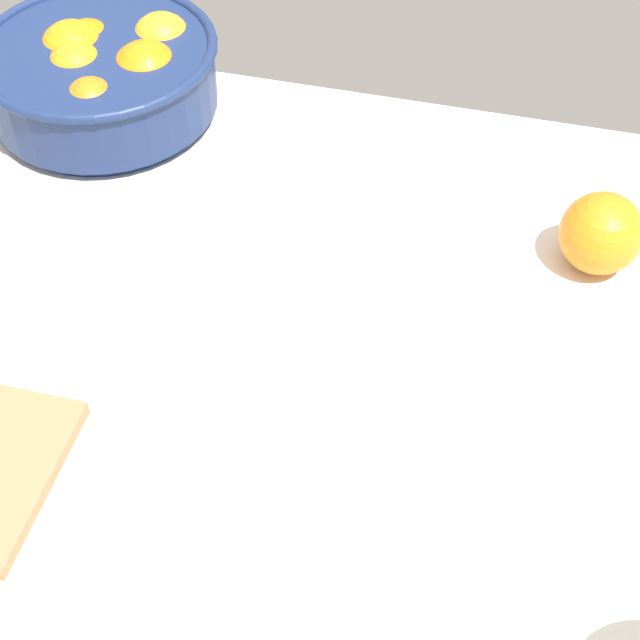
{
  "coord_description": "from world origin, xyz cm",
  "views": [
    {
      "loc": [
        9.99,
        -52.85,
        71.52
      ],
      "look_at": [
        -3.74,
        1.45,
        8.67
      ],
      "focal_mm": 54.94,
      "sensor_mm": 36.0,
      "label": 1
    }
  ],
  "objects": [
    {
      "name": "loose_orange_1",
      "position": [
        19.76,
        23.49,
        4.23
      ],
      "size": [
        8.45,
        8.45,
        8.45
      ],
      "primitive_type": "sphere",
      "color": "orange",
      "rests_on": "ground_plane"
    },
    {
      "name": "ground_plane",
      "position": [
        0.0,
        0.0,
        -1.5
      ],
      "size": [
        149.06,
        93.24,
        3.0
      ],
      "primitive_type": "cube",
      "color": "silver"
    },
    {
      "name": "fruit_bowl",
      "position": [
        -38.5,
        35.64,
        5.37
      ],
      "size": [
        27.95,
        27.95,
        10.43
      ],
      "color": "navy",
      "rests_on": "ground_plane"
    }
  ]
}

